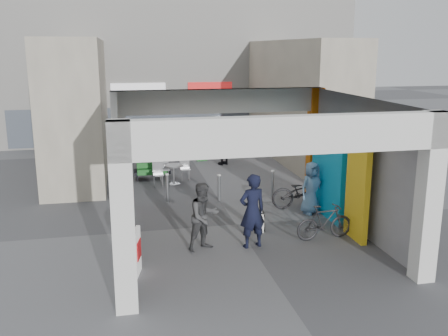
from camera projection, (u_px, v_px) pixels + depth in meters
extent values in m
plane|color=#5D5E63|center=(236.00, 225.00, 13.56)|extent=(90.00, 90.00, 0.00)
cube|color=silver|center=(123.00, 219.00, 8.75)|extent=(0.40, 0.40, 3.50)
cube|color=silver|center=(120.00, 152.00, 14.45)|extent=(0.40, 0.40, 3.50)
cube|color=silver|center=(429.00, 198.00, 9.96)|extent=(0.40, 0.40, 3.50)
cube|color=#CD630C|center=(314.00, 144.00, 15.66)|extent=(0.40, 0.40, 3.50)
plane|color=beige|center=(121.00, 177.00, 11.60)|extent=(0.00, 6.40, 6.40)
plane|color=gray|center=(359.00, 165.00, 12.81)|extent=(0.00, 6.40, 6.40)
cube|color=#0C9ACD|center=(328.00, 168.00, 13.97)|extent=(0.15, 2.00, 2.80)
cube|color=yellow|center=(358.00, 185.00, 12.26)|extent=(0.15, 1.00, 2.80)
plane|color=beige|center=(247.00, 99.00, 11.79)|extent=(6.40, 6.40, 0.00)
cube|color=silver|center=(221.00, 101.00, 14.78)|extent=(6.40, 0.30, 0.70)
cube|color=silver|center=(289.00, 135.00, 8.98)|extent=(6.40, 0.30, 0.70)
cube|color=white|center=(220.00, 102.00, 14.95)|extent=(4.20, 0.05, 0.55)
cube|color=white|center=(174.00, 62.00, 25.94)|extent=(18.00, 4.00, 8.00)
cube|color=#515966|center=(181.00, 124.00, 24.70)|extent=(16.20, 0.06, 1.80)
cube|color=white|center=(138.00, 88.00, 23.88)|extent=(2.60, 0.06, 0.50)
cube|color=red|center=(210.00, 87.00, 24.59)|extent=(2.20, 0.06, 0.50)
cube|color=#B2A994|center=(78.00, 106.00, 19.20)|extent=(2.00, 9.00, 5.00)
cube|color=#B2A994|center=(299.00, 101.00, 21.02)|extent=(2.00, 9.00, 5.00)
cylinder|color=#94979C|center=(167.00, 189.00, 15.39)|extent=(0.09, 0.09, 0.91)
cylinder|color=#94979C|center=(219.00, 188.00, 15.61)|extent=(0.09, 0.09, 0.83)
cylinder|color=#94979C|center=(272.00, 184.00, 16.01)|extent=(0.09, 0.09, 0.86)
cube|color=white|center=(137.00, 252.00, 10.47)|extent=(0.20, 0.55, 1.00)
cube|color=red|center=(139.00, 250.00, 10.47)|extent=(0.13, 0.38, 0.40)
cube|color=white|center=(131.00, 196.00, 14.44)|extent=(0.12, 0.55, 1.00)
cube|color=red|center=(132.00, 194.00, 14.44)|extent=(0.07, 0.39, 0.40)
cylinder|color=#9B9BA0|center=(174.00, 175.00, 17.54)|extent=(0.06, 0.06, 0.67)
cylinder|color=#9B9BA0|center=(174.00, 184.00, 17.62)|extent=(0.41, 0.41, 0.02)
cylinder|color=#9B9BA0|center=(174.00, 166.00, 17.46)|extent=(0.65, 0.65, 0.05)
cube|color=#9B9BA0|center=(158.00, 180.00, 17.28)|extent=(0.35, 0.35, 0.42)
cube|color=#9B9BA0|center=(158.00, 168.00, 17.34)|extent=(0.35, 0.05, 0.42)
cube|color=#9B9BA0|center=(185.00, 174.00, 18.11)|extent=(0.35, 0.35, 0.42)
cube|color=#9B9BA0|center=(184.00, 162.00, 18.17)|extent=(0.35, 0.05, 0.42)
cube|color=#9B9BA0|center=(164.00, 175.00, 18.05)|extent=(0.35, 0.35, 0.42)
cube|color=#9B9BA0|center=(164.00, 163.00, 18.11)|extent=(0.35, 0.05, 0.42)
cube|color=black|center=(152.00, 174.00, 18.30)|extent=(1.31, 0.66, 0.33)
cube|color=#17501E|center=(152.00, 171.00, 18.10)|extent=(1.09, 0.38, 0.20)
cube|color=#17501E|center=(152.00, 164.00, 18.21)|extent=(1.09, 0.38, 0.20)
cube|color=#17501E|center=(151.00, 157.00, 18.31)|extent=(1.09, 0.38, 0.20)
cube|color=#17501E|center=(201.00, 157.00, 21.32)|extent=(0.49, 0.41, 0.28)
cube|color=#274B92|center=(201.00, 151.00, 21.25)|extent=(0.49, 0.41, 0.28)
cube|color=black|center=(259.00, 226.00, 13.11)|extent=(0.24, 0.32, 0.24)
cube|color=black|center=(260.00, 221.00, 12.94)|extent=(0.19, 0.16, 0.36)
cube|color=silver|center=(261.00, 224.00, 12.86)|extent=(0.15, 0.03, 0.34)
cylinder|color=silver|center=(259.00, 228.00, 12.90)|extent=(0.04, 0.04, 0.28)
cylinder|color=silver|center=(263.00, 228.00, 12.92)|extent=(0.04, 0.04, 0.28)
sphere|color=black|center=(261.00, 213.00, 12.87)|extent=(0.19, 0.19, 0.19)
cube|color=silver|center=(262.00, 215.00, 12.78)|extent=(0.08, 0.12, 0.06)
cone|color=black|center=(258.00, 210.00, 12.87)|extent=(0.07, 0.07, 0.08)
cone|color=black|center=(262.00, 209.00, 12.89)|extent=(0.07, 0.07, 0.08)
imported|color=black|center=(252.00, 211.00, 11.85)|extent=(0.74, 0.56, 1.81)
imported|color=#3D3D3F|center=(204.00, 217.00, 11.72)|extent=(0.98, 0.89, 1.64)
imported|color=#618DBC|center=(311.00, 188.00, 14.33)|extent=(0.86, 0.70, 1.53)
imported|color=black|center=(224.00, 145.00, 20.37)|extent=(1.03, 0.76, 1.62)
imported|color=black|center=(303.00, 192.00, 14.85)|extent=(1.97, 0.83, 1.01)
imported|color=black|center=(325.00, 222.00, 12.44)|extent=(1.52, 0.54, 0.90)
imported|color=silver|center=(244.00, 132.00, 24.47)|extent=(4.17, 1.99, 1.37)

